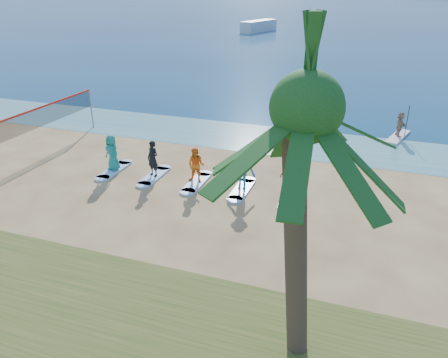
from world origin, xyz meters
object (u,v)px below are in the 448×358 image
(student_1, at_px, (153,159))
(surfboard_2, at_px, (197,183))
(palm_tree, at_px, (307,111))
(paddleboarder, at_px, (400,124))
(student_2, at_px, (196,165))
(student_0, at_px, (112,153))
(boat_offshore_a, at_px, (259,31))
(student_3, at_px, (242,170))
(student_4, at_px, (292,178))
(volleyball_net, at_px, (39,118))
(surfboard_1, at_px, (154,176))
(surfboard_4, at_px, (290,197))
(surfboard_3, at_px, (242,189))
(surfboard_0, at_px, (114,170))
(paddleboard, at_px, (398,137))

(student_1, distance_m, surfboard_2, 2.40)
(palm_tree, relative_size, student_1, 4.38)
(paddleboarder, distance_m, student_2, 13.48)
(student_0, bearing_deg, boat_offshore_a, 121.78)
(student_2, relative_size, student_3, 0.90)
(student_3, relative_size, student_4, 1.07)
(volleyball_net, height_order, surfboard_1, volleyball_net)
(paddleboarder, bearing_deg, surfboard_4, 140.83)
(surfboard_1, distance_m, student_2, 2.39)
(volleyball_net, bearing_deg, surfboard_3, -5.73)
(surfboard_0, height_order, surfboard_1, same)
(student_4, bearing_deg, paddleboarder, 59.41)
(boat_offshore_a, distance_m, surfboard_4, 67.07)
(palm_tree, distance_m, paddleboard, 19.84)
(palm_tree, relative_size, paddleboard, 2.54)
(surfboard_1, bearing_deg, student_2, 0.00)
(student_3, bearing_deg, surfboard_4, -10.06)
(volleyball_net, bearing_deg, surfboard_4, -4.83)
(boat_offshore_a, height_order, student_0, student_0)
(student_2, bearing_deg, surfboard_1, 178.59)
(volleyball_net, bearing_deg, student_1, -9.11)
(paddleboard, relative_size, student_2, 1.80)
(palm_tree, xyz_separation_m, surfboard_0, (-10.55, 8.55, -6.30))
(boat_offshore_a, height_order, surfboard_3, boat_offshore_a)
(student_3, bearing_deg, volleyball_net, 164.21)
(surfboard_0, bearing_deg, boat_offshore_a, 98.87)
(student_1, xyz_separation_m, surfboard_2, (2.22, 0.00, -0.91))
(student_4, bearing_deg, surfboard_1, 173.71)
(student_1, bearing_deg, surfboard_3, 20.33)
(volleyball_net, distance_m, boat_offshore_a, 63.37)
(surfboard_2, distance_m, student_2, 0.88)
(volleyball_net, distance_m, paddleboard, 20.70)
(paddleboarder, xyz_separation_m, surfboard_0, (-13.43, -10.05, -0.81))
(palm_tree, relative_size, paddleboarder, 5.20)
(boat_offshore_a, xyz_separation_m, surfboard_3, (16.72, -64.34, 0.04))
(student_1, height_order, surfboard_2, student_1)
(palm_tree, xyz_separation_m, student_2, (-6.10, 8.55, -5.43))
(palm_tree, relative_size, surfboard_0, 3.46)
(surfboard_3, bearing_deg, student_2, 180.00)
(surfboard_1, xyz_separation_m, student_3, (4.45, 0.00, 0.97))
(surfboard_2, xyz_separation_m, surfboard_3, (2.22, 0.00, 0.00))
(volleyball_net, xyz_separation_m, paddleboard, (18.62, 8.86, -1.84))
(palm_tree, bearing_deg, surfboard_2, 125.51)
(paddleboard, relative_size, surfboard_1, 1.36)
(surfboard_4, bearing_deg, surfboard_0, 180.00)
(boat_offshore_a, height_order, surfboard_1, boat_offshore_a)
(boat_offshore_a, relative_size, surfboard_0, 4.03)
(student_0, distance_m, student_3, 6.67)
(surfboard_2, bearing_deg, palm_tree, -54.49)
(student_1, height_order, surfboard_3, student_1)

